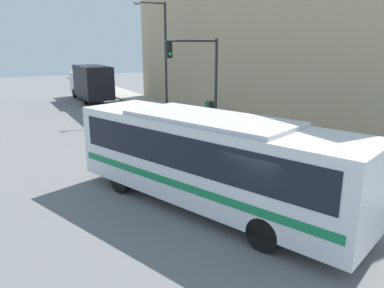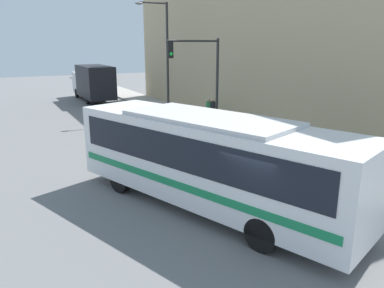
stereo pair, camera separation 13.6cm
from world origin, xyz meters
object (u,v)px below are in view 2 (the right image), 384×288
at_px(fire_hydrant, 282,150).
at_px(street_lamp, 164,50).
at_px(pedestrian_near_corner, 213,111).
at_px(traffic_light_pole, 201,69).
at_px(parking_meter, 220,119).
at_px(delivery_truck, 93,82).
at_px(pedestrian_mid_block, 209,110).
at_px(city_bus, 208,156).

distance_m(fire_hydrant, street_lamp, 14.08).
bearing_deg(pedestrian_near_corner, traffic_light_pole, -138.21).
bearing_deg(fire_hydrant, pedestrian_near_corner, 83.93).
xyz_separation_m(parking_meter, pedestrian_near_corner, (0.82, 2.25, 0.03)).
bearing_deg(delivery_truck, pedestrian_near_corner, -75.51).
height_order(parking_meter, pedestrian_mid_block, pedestrian_mid_block).
bearing_deg(pedestrian_near_corner, street_lamp, 98.56).
height_order(fire_hydrant, pedestrian_near_corner, pedestrian_near_corner).
bearing_deg(parking_meter, pedestrian_near_corner, 70.02).
height_order(traffic_light_pole, parking_meter, traffic_light_pole).
height_order(city_bus, street_lamp, street_lamp).
bearing_deg(traffic_light_pole, pedestrian_near_corner, 41.79).
bearing_deg(parking_meter, city_bus, -124.27).
relative_size(city_bus, pedestrian_mid_block, 6.52).
bearing_deg(traffic_light_pole, parking_meter, -34.57).
height_order(parking_meter, pedestrian_near_corner, pedestrian_near_corner).
relative_size(delivery_truck, traffic_light_pole, 1.51).
relative_size(city_bus, traffic_light_pole, 1.94).
xyz_separation_m(traffic_light_pole, parking_meter, (0.96, -0.66, -2.84)).
distance_m(city_bus, street_lamp, 17.38).
bearing_deg(city_bus, pedestrian_mid_block, 39.76).
distance_m(fire_hydrant, pedestrian_near_corner, 7.74).
relative_size(street_lamp, pedestrian_near_corner, 4.56).
distance_m(fire_hydrant, traffic_light_pole, 7.03).
height_order(street_lamp, pedestrian_near_corner, street_lamp).
relative_size(street_lamp, pedestrian_mid_block, 4.97).
bearing_deg(pedestrian_near_corner, delivery_truck, 104.49).
distance_m(street_lamp, pedestrian_mid_block, 6.29).
relative_size(city_bus, delivery_truck, 1.29).
height_order(fire_hydrant, parking_meter, parking_meter).
relative_size(parking_meter, pedestrian_near_corner, 0.73).
bearing_deg(city_bus, fire_hydrant, 6.44).
height_order(city_bus, parking_meter, city_bus).
bearing_deg(pedestrian_mid_block, parking_meter, -107.99).
bearing_deg(street_lamp, city_bus, -108.96).
xyz_separation_m(fire_hydrant, pedestrian_mid_block, (1.01, 8.54, 0.47)).
xyz_separation_m(delivery_truck, traffic_light_pole, (2.21, -17.01, 2.07)).
distance_m(city_bus, pedestrian_mid_block, 13.14).
distance_m(parking_meter, pedestrian_near_corner, 2.39).
distance_m(traffic_light_pole, pedestrian_near_corner, 3.68).
relative_size(delivery_truck, parking_meter, 6.41).
xyz_separation_m(city_bus, pedestrian_near_corner, (6.42, 10.46, -0.73)).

